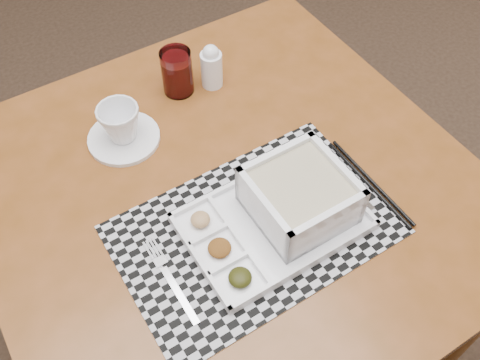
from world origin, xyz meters
name	(u,v)px	position (x,y,z in m)	size (l,w,h in m)	color
dining_table	(230,207)	(0.32, 0.03, 0.63)	(0.97, 0.97, 0.70)	#5C3310
placemat	(254,229)	(0.32, -0.08, 0.70)	(0.49, 0.32, 0.00)	#AFAEB6
serving_tray	(291,205)	(0.39, -0.08, 0.74)	(0.33, 0.23, 0.10)	white
fork	(170,278)	(0.14, -0.09, 0.70)	(0.03, 0.19, 0.00)	silver
spoon	(328,161)	(0.52, -0.01, 0.70)	(0.04, 0.18, 0.01)	silver
chopsticks	(370,182)	(0.56, -0.10, 0.70)	(0.03, 0.24, 0.01)	black
saucer	(124,138)	(0.19, 0.25, 0.70)	(0.15, 0.15, 0.01)	white
cup	(120,123)	(0.19, 0.25, 0.75)	(0.09, 0.09, 0.08)	white
juice_glass	(177,73)	(0.35, 0.33, 0.75)	(0.07, 0.07, 0.11)	white
creamer_bottle	(211,66)	(0.43, 0.31, 0.75)	(0.05, 0.05, 0.11)	white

